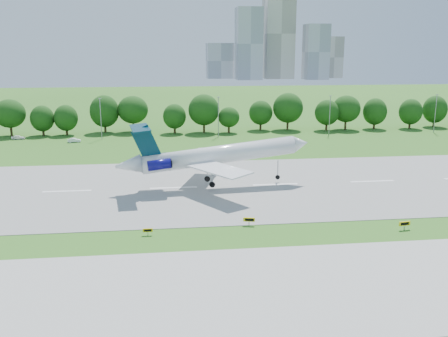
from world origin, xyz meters
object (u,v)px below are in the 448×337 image
taxi_sign_left (148,230)px  service_vehicle_a (74,140)px  airliner (210,155)px  service_vehicle_b (18,137)px

taxi_sign_left → service_vehicle_a: bearing=106.6°
airliner → taxi_sign_left: size_ratio=26.34×
taxi_sign_left → service_vehicle_b: size_ratio=0.38×
service_vehicle_b → taxi_sign_left: bearing=-161.7°
service_vehicle_a → service_vehicle_b: size_ratio=0.96×
taxi_sign_left → service_vehicle_b: 93.28m
service_vehicle_a → service_vehicle_b: service_vehicle_b is taller
airliner → service_vehicle_a: size_ratio=10.49×
airliner → service_vehicle_a: airliner is taller
airliner → service_vehicle_b: bearing=123.5°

